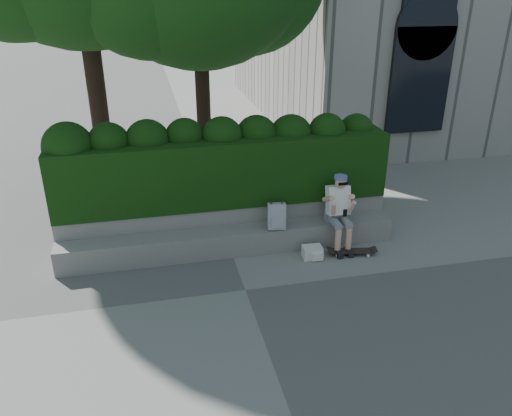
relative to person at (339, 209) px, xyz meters
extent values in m
plane|color=slate|center=(-1.94, -1.07, -0.75)|extent=(80.00, 80.00, 0.00)
cube|color=gray|center=(-1.94, 0.18, -0.53)|extent=(6.00, 0.45, 0.45)
cube|color=gray|center=(-1.94, 0.66, -0.38)|extent=(6.00, 0.50, 0.75)
cube|color=black|center=(-1.94, 0.88, 0.60)|extent=(6.00, 1.00, 1.20)
cylinder|color=black|center=(-1.93, 3.61, 0.78)|extent=(0.32, 0.32, 3.06)
cylinder|color=black|center=(-4.24, 4.01, 0.92)|extent=(0.40, 0.40, 3.34)
cube|color=slate|center=(0.00, 0.13, -0.19)|extent=(0.36, 0.26, 0.22)
cube|color=white|center=(0.00, 0.06, 0.15)|extent=(0.40, 0.32, 0.55)
sphere|color=tan|center=(0.00, -0.01, 0.51)|extent=(0.21, 0.21, 0.21)
cylinder|color=#56609D|center=(0.00, 0.01, 0.60)|extent=(0.23, 0.23, 0.06)
cube|color=black|center=(0.00, -0.29, 0.05)|extent=(0.07, 0.02, 0.13)
cylinder|color=tan|center=(-0.10, -0.31, -0.51)|extent=(0.11, 0.11, 0.47)
cylinder|color=tan|center=(0.10, -0.31, -0.51)|extent=(0.11, 0.11, 0.47)
cube|color=black|center=(-0.10, -0.37, -0.70)|extent=(0.10, 0.26, 0.10)
cube|color=black|center=(0.10, -0.37, -0.70)|extent=(0.10, 0.26, 0.10)
cube|color=black|center=(0.15, -0.38, -0.68)|extent=(0.81, 0.34, 0.02)
cylinder|color=silver|center=(-0.13, -0.41, -0.72)|extent=(0.06, 0.04, 0.06)
cylinder|color=silver|center=(-0.10, -0.24, -0.72)|extent=(0.06, 0.04, 0.06)
cylinder|color=silver|center=(0.41, -0.51, -0.72)|extent=(0.06, 0.04, 0.06)
cylinder|color=silver|center=(0.44, -0.35, -0.72)|extent=(0.06, 0.04, 0.06)
cube|color=#BABBC0|center=(-1.13, 0.08, -0.07)|extent=(0.34, 0.22, 0.47)
cube|color=white|center=(-0.58, -0.32, -0.64)|extent=(0.35, 0.26, 0.22)
camera|label=1|loc=(-3.24, -7.61, 3.70)|focal=35.00mm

